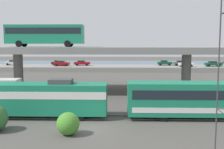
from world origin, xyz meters
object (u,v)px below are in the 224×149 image
Objects in this scene: parked_car_3 at (181,63)px; parked_car_6 at (61,63)px; parked_car_2 at (213,64)px; parked_car_7 at (164,63)px; transit_bus_on_overpass at (45,34)px; parked_car_0 at (82,63)px; parked_car_1 at (13,62)px; parked_car_4 at (59,63)px; train_locomotive at (31,97)px; service_truck_west at (9,89)px; parked_car_5 at (186,64)px.

parked_car_3 is 0.96× the size of parked_car_6.
parked_car_7 is at bearing 166.10° from parked_car_2.
parked_car_2 is (37.65, 35.32, -7.31)m from transit_bus_on_overpass.
parked_car_0 is 0.96× the size of parked_car_2.
parked_car_0 is 28.46m from parked_car_3.
parked_car_7 is at bearing -122.63° from transit_bus_on_overpass.
parked_car_0 is at bearing 176.82° from parked_car_2.
parked_car_1 and parked_car_4 have the same top height.
parked_car_4 is (13.65, -0.20, 0.00)m from parked_car_1.
train_locomotive is at bearing -81.10° from parked_car_4.
parked_car_6 is (1.28, -2.53, 0.00)m from parked_car_4.
service_truck_west is 47.40m from parked_car_1.
parked_car_0 is (4.27, 43.62, 0.41)m from service_truck_west.
parked_car_1 is (-16.23, 44.53, 0.41)m from service_truck_west.
service_truck_west is 1.63× the size of parked_car_3.
service_truck_west reaches higher than parked_car_7.
transit_bus_on_overpass reaches higher than parked_car_3.
parked_car_2 is 1.14× the size of parked_car_5.
service_truck_west is 1.66× the size of parked_car_5.
parked_car_4 is (-43.75, 2.76, -0.00)m from parked_car_2.
parked_car_5 is 1.00× the size of parked_car_7.
parked_car_6 is (-6.98, 50.19, -0.14)m from train_locomotive.
train_locomotive is 3.64× the size of parked_car_6.
parked_car_6 and parked_car_7 have the same top height.
parked_car_6 is at bearing 179.68° from parked_car_2.
service_truck_west is at bearing 110.02° from parked_car_1.
transit_bus_on_overpass reaches higher than parked_car_1.
parked_car_5 is 0.95× the size of parked_car_6.
service_truck_west is (-5.67, 8.38, -0.56)m from train_locomotive.
parked_car_5 is 34.78m from parked_car_6.
parked_car_5 is at bearing -130.92° from transit_bus_on_overpass.
train_locomotive is 10.14m from service_truck_west.
parked_car_5 is (29.95, 34.54, -7.31)m from transit_bus_on_overpass.
parked_car_7 is (-5.28, 3.98, -0.00)m from parked_car_5.
parked_car_4 is (-6.10, 38.08, -7.31)m from transit_bus_on_overpass.
parked_car_3 is (27.05, 52.46, -0.15)m from train_locomotive.
parked_car_5 is at bearing -5.61° from parked_car_4.
transit_bus_on_overpass is at bearing 117.28° from parked_car_1.
parked_car_0 is at bearing -88.46° from train_locomotive.
parked_car_6 is at bearing 169.66° from parked_car_1.
parked_car_4 is at bearing -179.17° from parked_car_7.
service_truck_west is at bearing -134.72° from parked_car_2.
transit_bus_on_overpass is at bearing -91.16° from parked_car_0.
train_locomotive is at bearing -55.91° from service_truck_west.
parked_car_0 is (0.76, 37.36, -7.31)m from transit_bus_on_overpass.
service_truck_west is 1.56× the size of parked_car_6.
parked_car_1 is at bearing 110.02° from service_truck_west.
parked_car_2 and parked_car_4 have the same top height.
transit_bus_on_overpass is 2.76× the size of parked_car_6.
parked_car_2 is 1.07× the size of parked_car_6.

